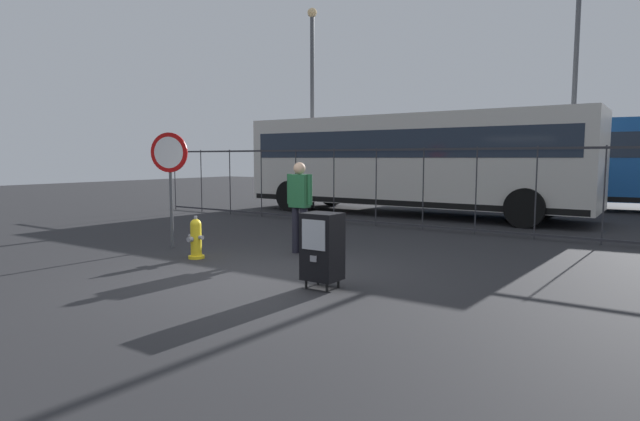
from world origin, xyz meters
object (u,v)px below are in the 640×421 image
(pedestrian, at_px, (300,202))
(street_light_near_left, at_px, (576,57))
(bus_near, at_px, (410,159))
(bus_far, at_px, (567,159))
(newspaper_box_primary, at_px, (322,246))
(stop_sign, at_px, (170,166))
(street_light_far_left, at_px, (312,93))
(fire_hydrant, at_px, (196,238))

(pedestrian, relative_size, street_light_near_left, 0.20)
(bus_near, bearing_deg, bus_far, 53.16)
(bus_far, bearing_deg, bus_near, -134.66)
(newspaper_box_primary, bearing_deg, stop_sign, 167.40)
(stop_sign, bearing_deg, street_light_far_left, 106.37)
(street_light_near_left, bearing_deg, stop_sign, -117.59)
(stop_sign, distance_m, pedestrian, 2.66)
(bus_near, distance_m, street_light_far_left, 4.29)
(newspaper_box_primary, relative_size, stop_sign, 0.46)
(bus_near, distance_m, street_light_near_left, 5.58)
(fire_hydrant, xyz_separation_m, pedestrian, (1.20, 1.41, 0.60))
(newspaper_box_primary, bearing_deg, fire_hydrant, 171.01)
(bus_far, distance_m, street_light_far_left, 9.07)
(stop_sign, bearing_deg, bus_near, 81.01)
(fire_hydrant, height_order, newspaper_box_primary, newspaper_box_primary)
(bus_near, xyz_separation_m, bus_far, (3.62, 4.89, 0.00))
(stop_sign, xyz_separation_m, bus_near, (1.29, 8.12, 0.11))
(pedestrian, bearing_deg, fire_hydrant, -130.23)
(fire_hydrant, relative_size, stop_sign, 0.33)
(fire_hydrant, distance_m, bus_far, 14.04)
(bus_near, bearing_deg, pedestrian, -81.50)
(bus_near, xyz_separation_m, street_light_near_left, (4.15, 2.27, 2.95))
(fire_hydrant, relative_size, street_light_far_left, 0.11)
(stop_sign, bearing_deg, street_light_near_left, 62.41)
(stop_sign, relative_size, street_light_near_left, 0.27)
(street_light_far_left, bearing_deg, fire_hydrant, -67.32)
(bus_near, bearing_deg, street_light_near_left, 28.41)
(fire_hydrant, relative_size, pedestrian, 0.45)
(stop_sign, height_order, pedestrian, stop_sign)
(stop_sign, bearing_deg, pedestrian, 21.67)
(fire_hydrant, height_order, stop_sign, stop_sign)
(street_light_far_left, bearing_deg, bus_far, 33.98)
(pedestrian, bearing_deg, street_light_far_left, 123.74)
(stop_sign, height_order, street_light_far_left, street_light_far_left)
(newspaper_box_primary, xyz_separation_m, stop_sign, (-4.18, 0.93, 1.03))
(bus_far, bearing_deg, street_light_far_left, -154.14)
(stop_sign, height_order, bus_far, bus_far)
(pedestrian, distance_m, bus_near, 7.30)
(newspaper_box_primary, bearing_deg, pedestrian, 133.41)
(newspaper_box_primary, distance_m, bus_near, 9.58)
(pedestrian, bearing_deg, street_light_near_left, 72.18)
(fire_hydrant, xyz_separation_m, street_light_far_left, (-3.58, 8.56, 3.59))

